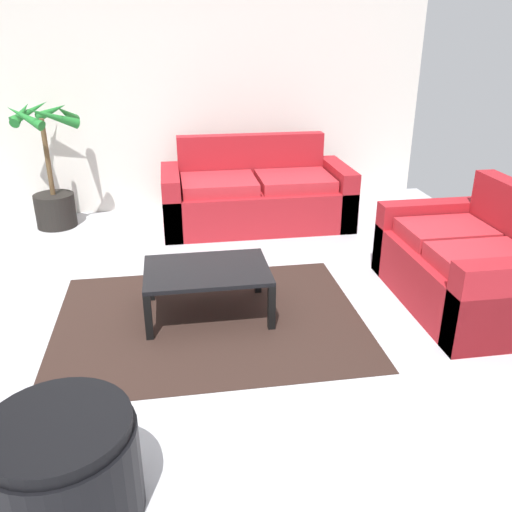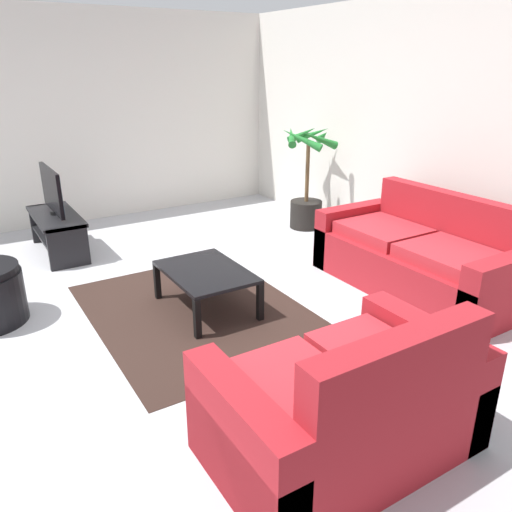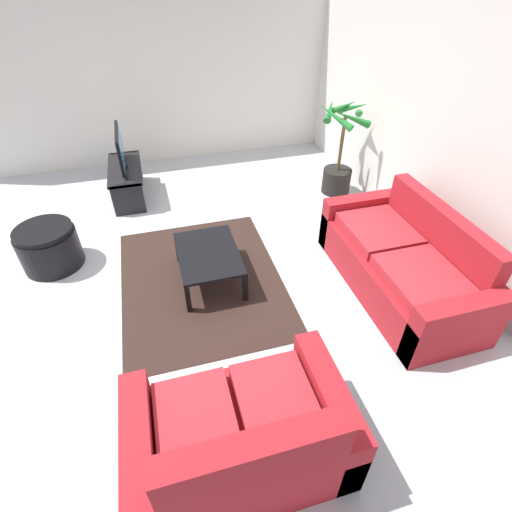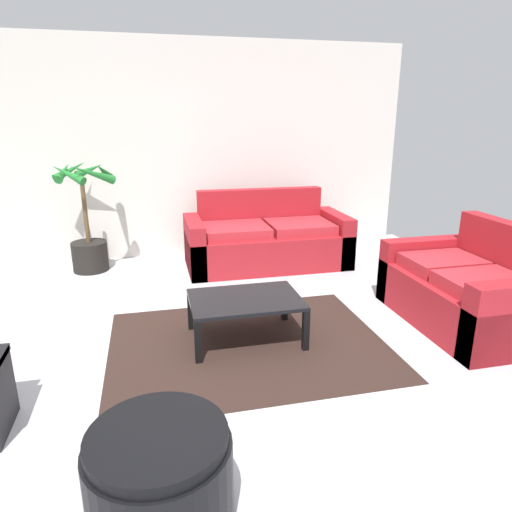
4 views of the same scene
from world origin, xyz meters
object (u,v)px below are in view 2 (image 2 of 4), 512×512
at_px(coffee_table, 206,275).
at_px(potted_palm, 306,191).
at_px(couch_loveseat, 345,406).
at_px(tv_stand, 57,228).
at_px(couch_main, 418,259).
at_px(tv, 52,190).

xyz_separation_m(coffee_table, potted_palm, (-1.44, 2.16, 0.17)).
distance_m(coffee_table, potted_palm, 2.60).
height_order(couch_loveseat, tv_stand, couch_loveseat).
distance_m(couch_loveseat, coffee_table, 1.97).
xyz_separation_m(couch_main, couch_loveseat, (1.30, -2.04, -0.00)).
bearing_deg(couch_main, coffee_table, -109.39).
relative_size(couch_loveseat, tv, 1.69).
xyz_separation_m(couch_loveseat, potted_palm, (-3.40, 2.29, 0.19)).
distance_m(couch_loveseat, tv_stand, 4.16).
bearing_deg(potted_palm, tv, -103.45).
height_order(couch_main, coffee_table, couch_main).
distance_m(couch_loveseat, tv, 4.18).
bearing_deg(tv, couch_main, 43.79).
bearing_deg(tv_stand, couch_loveseat, 9.12).
relative_size(couch_main, potted_palm, 1.48).
xyz_separation_m(couch_main, tv, (-2.81, -2.69, 0.43)).
xyz_separation_m(couch_main, coffee_table, (-0.67, -1.90, 0.02)).
distance_m(couch_main, coffee_table, 2.01).
height_order(couch_loveseat, coffee_table, couch_loveseat).
bearing_deg(tv, couch_loveseat, 9.08).
distance_m(couch_main, tv_stand, 3.89).
relative_size(couch_loveseat, tv_stand, 1.31).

